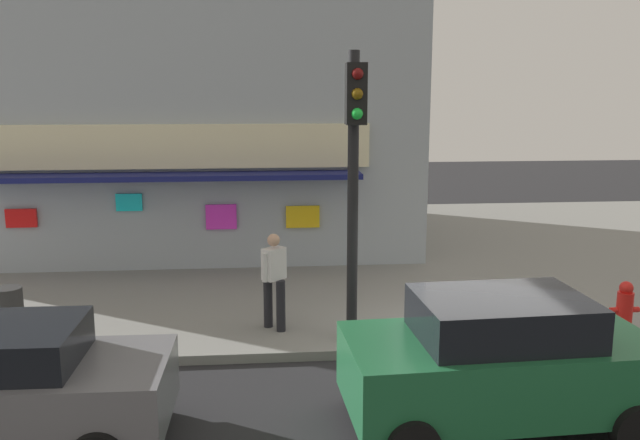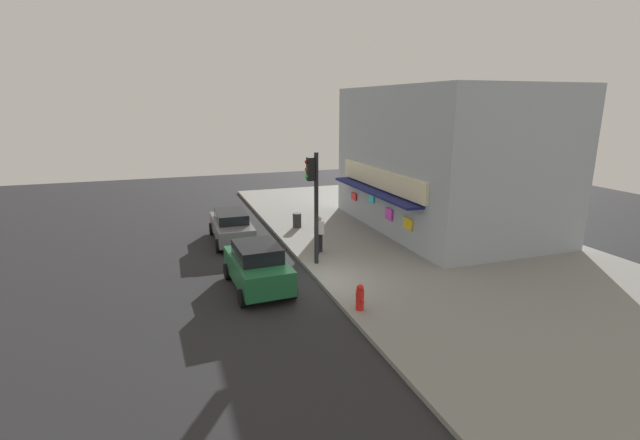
{
  "view_description": "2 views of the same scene",
  "coord_description": "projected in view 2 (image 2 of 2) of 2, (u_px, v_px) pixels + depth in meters",
  "views": [
    {
      "loc": [
        -3.4,
        -10.2,
        4.34
      ],
      "look_at": [
        -2.34,
        1.77,
        1.98
      ],
      "focal_mm": 37.75,
      "sensor_mm": 36.0,
      "label": 1
    },
    {
      "loc": [
        15.64,
        -5.36,
        6.88
      ],
      "look_at": [
        -2.05,
        0.76,
        2.03
      ],
      "focal_mm": 25.48,
      "sensor_mm": 36.0,
      "label": 2
    }
  ],
  "objects": [
    {
      "name": "ground_plane",
      "position": [
        319.0,
        284.0,
        17.74
      ],
      "size": [
        58.64,
        58.64,
        0.0
      ],
      "primitive_type": "plane",
      "color": "#232326"
    },
    {
      "name": "sidewalk",
      "position": [
        466.0,
        263.0,
        19.88
      ],
      "size": [
        39.09,
        13.66,
        0.16
      ],
      "primitive_type": "cube",
      "color": "gray",
      "rests_on": "ground_plane"
    },
    {
      "name": "trash_can",
      "position": [
        297.0,
        220.0,
        25.18
      ],
      "size": [
        0.47,
        0.47,
        0.79
      ],
      "primitive_type": "cylinder",
      "color": "#2D2D2D",
      "rests_on": "sidewalk"
    },
    {
      "name": "parked_car_grey",
      "position": [
        231.0,
        226.0,
        23.03
      ],
      "size": [
        4.55,
        2.0,
        1.58
      ],
      "color": "slate",
      "rests_on": "ground_plane"
    },
    {
      "name": "parked_car_green",
      "position": [
        258.0,
        266.0,
        17.13
      ],
      "size": [
        4.02,
        2.2,
        1.76
      ],
      "color": "#1E6038",
      "rests_on": "ground_plane"
    },
    {
      "name": "corner_building",
      "position": [
        444.0,
        159.0,
        24.64
      ],
      "size": [
        12.06,
        8.44,
        7.55
      ],
      "color": "#9EA8B2",
      "rests_on": "sidewalk"
    },
    {
      "name": "pedestrian",
      "position": [
        319.0,
        233.0,
        20.74
      ],
      "size": [
        0.46,
        0.46,
        1.72
      ],
      "color": "black",
      "rests_on": "sidewalk"
    },
    {
      "name": "fire_hydrant",
      "position": [
        360.0,
        297.0,
        15.1
      ],
      "size": [
        0.52,
        0.28,
        0.9
      ],
      "color": "red",
      "rests_on": "sidewalk"
    },
    {
      "name": "traffic_light",
      "position": [
        314.0,
        194.0,
        18.81
      ],
      "size": [
        0.32,
        0.58,
        4.77
      ],
      "color": "black",
      "rests_on": "sidewalk"
    }
  ]
}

